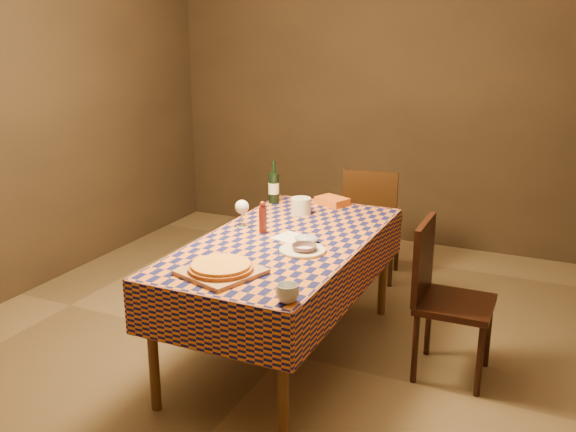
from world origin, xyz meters
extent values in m
plane|color=brown|center=(0.00, 0.00, 0.00)|extent=(5.00, 5.00, 0.00)
cube|color=#34271D|center=(0.00, 2.50, 1.35)|extent=(4.50, 0.10, 2.70)
cylinder|color=brown|center=(-0.38, -0.83, 0.38)|extent=(0.06, 0.06, 0.75)
cylinder|color=brown|center=(0.38, -0.83, 0.38)|extent=(0.06, 0.06, 0.75)
cylinder|color=brown|center=(-0.38, 0.83, 0.38)|extent=(0.06, 0.06, 0.75)
cylinder|color=brown|center=(0.38, 0.83, 0.38)|extent=(0.06, 0.06, 0.75)
cube|color=brown|center=(0.00, 0.00, 0.74)|extent=(0.90, 1.80, 0.03)
cube|color=brown|center=(0.00, 0.00, 0.76)|extent=(0.92, 1.82, 0.02)
cube|color=brown|center=(0.00, -0.92, 0.62)|extent=(0.94, 0.01, 0.30)
cube|color=brown|center=(0.00, 0.92, 0.62)|extent=(0.94, 0.01, 0.30)
cube|color=brown|center=(-0.47, 0.00, 0.62)|extent=(0.01, 1.84, 0.30)
cube|color=brown|center=(0.47, 0.00, 0.62)|extent=(0.01, 1.84, 0.30)
cube|color=#AD7651|center=(-0.06, -0.64, 0.78)|extent=(0.45, 0.45, 0.02)
cylinder|color=#A7521B|center=(-0.06, -0.64, 0.80)|extent=(0.40, 0.40, 0.02)
cylinder|color=orange|center=(-0.06, -0.64, 0.82)|extent=(0.36, 0.36, 0.01)
cylinder|color=#531713|center=(-0.17, 0.05, 0.85)|extent=(0.06, 0.06, 0.16)
sphere|color=#531713|center=(-0.17, 0.05, 0.95)|extent=(0.04, 0.04, 0.04)
imported|color=#684B57|center=(0.20, -0.16, 0.79)|extent=(0.19, 0.19, 0.04)
cylinder|color=silver|center=(-0.34, 0.10, 0.77)|extent=(0.08, 0.08, 0.01)
cylinder|color=silver|center=(-0.34, 0.10, 0.82)|extent=(0.01, 0.01, 0.08)
sphere|color=silver|center=(-0.34, 0.10, 0.90)|extent=(0.09, 0.09, 0.09)
ellipsoid|color=#40070D|center=(-0.34, 0.10, 0.89)|extent=(0.06, 0.06, 0.04)
cylinder|color=black|center=(-0.41, 0.70, 0.88)|extent=(0.10, 0.10, 0.22)
cylinder|color=black|center=(-0.41, 0.70, 1.03)|extent=(0.04, 0.04, 0.09)
cylinder|color=beige|center=(-0.41, 0.70, 0.88)|extent=(0.10, 0.10, 0.08)
cylinder|color=silver|center=(-0.12, 0.52, 0.83)|extent=(0.17, 0.17, 0.11)
cube|color=#C85D1A|center=(-0.01, 0.82, 0.80)|extent=(0.26, 0.22, 0.05)
cylinder|color=white|center=(0.18, -0.16, 0.78)|extent=(0.33, 0.33, 0.02)
imported|color=silver|center=(0.40, -0.81, 0.81)|extent=(0.11, 0.11, 0.09)
cube|color=white|center=(0.05, 0.03, 0.77)|extent=(0.27, 0.23, 0.00)
ellipsoid|color=#9DA6C9|center=(0.14, 0.00, 0.79)|extent=(0.18, 0.15, 0.04)
cube|color=black|center=(0.09, 1.50, 0.45)|extent=(0.47, 0.47, 0.04)
cube|color=black|center=(0.12, 1.30, 0.70)|extent=(0.42, 0.09, 0.46)
cylinder|color=black|center=(0.25, 1.70, 0.21)|extent=(0.04, 0.04, 0.43)
cylinder|color=black|center=(-0.11, 1.65, 0.21)|extent=(0.04, 0.04, 0.43)
cylinder|color=black|center=(0.29, 1.34, 0.21)|extent=(0.04, 0.04, 0.43)
cylinder|color=black|center=(-0.06, 1.29, 0.21)|extent=(0.04, 0.04, 0.43)
cube|color=black|center=(0.99, 0.20, 0.45)|extent=(0.43, 0.43, 0.04)
cube|color=black|center=(0.79, 0.20, 0.70)|extent=(0.04, 0.42, 0.46)
cylinder|color=black|center=(1.18, 0.03, 0.21)|extent=(0.04, 0.04, 0.43)
cylinder|color=black|center=(1.17, 0.39, 0.21)|extent=(0.04, 0.04, 0.43)
cylinder|color=black|center=(0.82, 0.02, 0.21)|extent=(0.04, 0.04, 0.43)
cylinder|color=black|center=(0.81, 0.38, 0.21)|extent=(0.04, 0.04, 0.43)
camera|label=1|loc=(1.54, -3.29, 2.01)|focal=40.00mm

